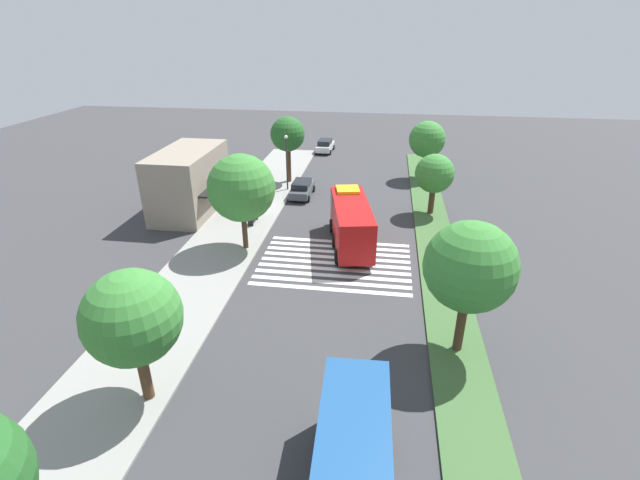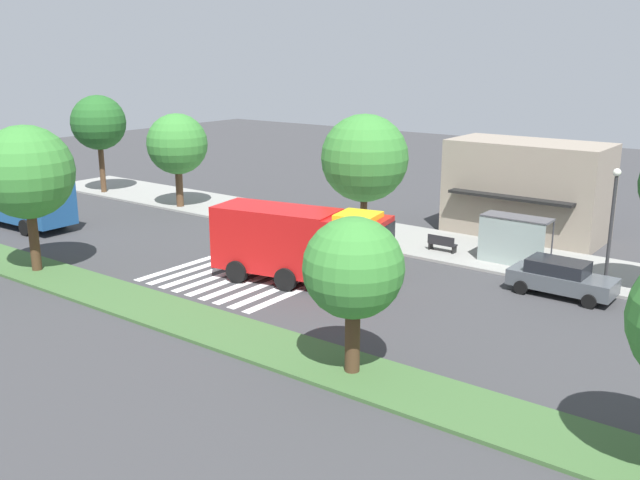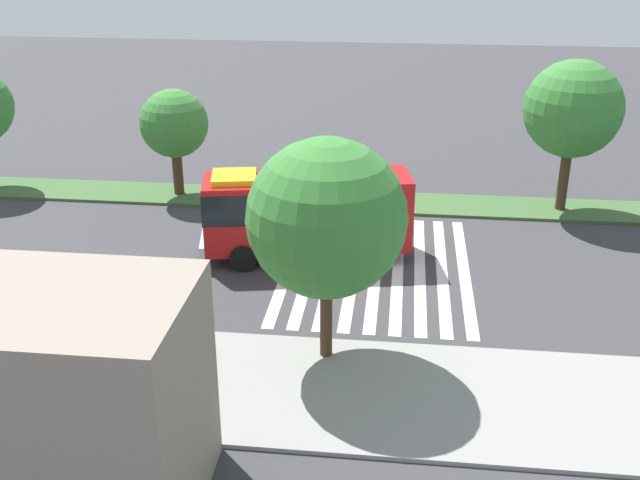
# 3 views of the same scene
# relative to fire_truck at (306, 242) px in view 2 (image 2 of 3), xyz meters

# --- Properties ---
(ground_plane) EXTENTS (120.00, 120.00, 0.00)m
(ground_plane) POSITION_rel_fire_truck_xyz_m (-2.26, 0.84, -2.07)
(ground_plane) COLOR #38383A
(sidewalk) EXTENTS (60.00, 5.90, 0.14)m
(sidewalk) POSITION_rel_fire_truck_xyz_m (-2.26, 9.85, -2.00)
(sidewalk) COLOR gray
(sidewalk) RESTS_ON ground_plane
(median_strip) EXTENTS (60.00, 3.00, 0.14)m
(median_strip) POSITION_rel_fire_truck_xyz_m (-2.26, -6.73, -2.00)
(median_strip) COLOR #3D6033
(median_strip) RESTS_ON ground_plane
(crosswalk) EXTENTS (7.65, 10.92, 0.01)m
(crosswalk) POSITION_rel_fire_truck_xyz_m (-3.27, 0.84, -2.06)
(crosswalk) COLOR silver
(crosswalk) RESTS_ON ground_plane
(fire_truck) EXTENTS (9.08, 4.18, 3.75)m
(fire_truck) POSITION_rel_fire_truck_xyz_m (0.00, 0.00, 0.00)
(fire_truck) COLOR #B71414
(fire_truck) RESTS_ON ground_plane
(parked_car_west) EXTENTS (4.67, 2.09, 1.64)m
(parked_car_west) POSITION_rel_fire_truck_xyz_m (10.27, 5.70, -1.22)
(parked_car_west) COLOR #474C51
(parked_car_west) RESTS_ON ground_plane
(transit_bus) EXTENTS (11.72, 3.17, 3.44)m
(transit_bus) POSITION_rel_fire_truck_xyz_m (-23.32, -1.89, -0.02)
(transit_bus) COLOR navy
(transit_bus) RESTS_ON ground_plane
(bus_stop_shelter) EXTENTS (3.50, 1.40, 2.46)m
(bus_stop_shelter) POSITION_rel_fire_truck_xyz_m (6.77, 8.64, -0.18)
(bus_stop_shelter) COLOR #4C4C51
(bus_stop_shelter) RESTS_ON sidewalk
(bench_near_shelter) EXTENTS (1.60, 0.50, 0.90)m
(bench_near_shelter) POSITION_rel_fire_truck_xyz_m (2.77, 8.60, -1.48)
(bench_near_shelter) COLOR black
(bench_near_shelter) RESTS_ON sidewalk
(street_lamp) EXTENTS (0.36, 0.36, 5.63)m
(street_lamp) POSITION_rel_fire_truck_xyz_m (11.75, 7.50, 1.43)
(street_lamp) COLOR #2D2D30
(street_lamp) RESTS_ON sidewalk
(storefront_building) EXTENTS (9.08, 5.34, 5.71)m
(storefront_building) POSITION_rel_fire_truck_xyz_m (4.92, 15.06, 0.78)
(storefront_building) COLOR gray
(storefront_building) RESTS_ON ground_plane
(sidewalk_tree_far_west) EXTENTS (4.17, 4.17, 7.49)m
(sidewalk_tree_far_west) POSITION_rel_fire_truck_xyz_m (-26.37, 7.90, 3.44)
(sidewalk_tree_far_west) COLOR #513823
(sidewalk_tree_far_west) RESTS_ON sidewalk
(sidewalk_tree_west) EXTENTS (4.22, 4.22, 6.55)m
(sidewalk_tree_west) POSITION_rel_fire_truck_xyz_m (-17.58, 7.90, 2.48)
(sidewalk_tree_west) COLOR #513823
(sidewalk_tree_west) RESTS_ON sidewalk
(sidewalk_tree_center) EXTENTS (4.97, 4.97, 7.31)m
(sidewalk_tree_center) POSITION_rel_fire_truck_xyz_m (-1.95, 7.90, 2.89)
(sidewalk_tree_center) COLOR #47301E
(sidewalk_tree_center) RESTS_ON sidewalk
(median_tree_far_west) EXTENTS (4.58, 4.58, 7.27)m
(median_tree_far_west) POSITION_rel_fire_truck_xyz_m (-11.97, -6.73, 3.02)
(median_tree_far_west) COLOR #47301E
(median_tree_far_west) RESTS_ON median_strip
(median_tree_west) EXTENTS (3.43, 3.43, 5.43)m
(median_tree_west) POSITION_rel_fire_truck_xyz_m (7.30, -6.73, 1.74)
(median_tree_west) COLOR #47301E
(median_tree_west) RESTS_ON median_strip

